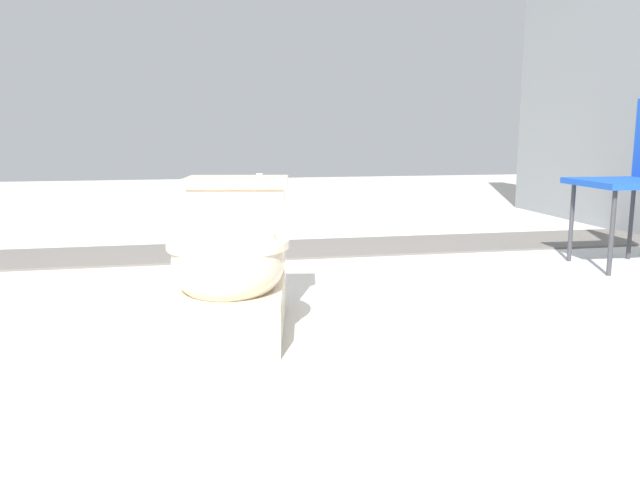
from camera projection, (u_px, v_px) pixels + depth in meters
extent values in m
plane|color=beige|center=(283.00, 325.00, 2.18)|extent=(14.00, 14.00, 0.00)
cube|color=#605B56|center=(336.00, 248.00, 3.60)|extent=(0.56, 8.00, 0.01)
cube|color=beige|center=(234.00, 305.00, 2.12)|extent=(0.65, 0.44, 0.17)
ellipsoid|color=beige|center=(229.00, 261.00, 1.99)|extent=(0.50, 0.43, 0.28)
cylinder|color=beige|center=(228.00, 243.00, 1.98)|extent=(0.45, 0.45, 0.03)
cube|color=beige|center=(238.00, 228.00, 2.28)|extent=(0.24, 0.37, 0.30)
cube|color=beige|center=(237.00, 182.00, 2.26)|extent=(0.26, 0.39, 0.04)
cylinder|color=silver|center=(259.00, 175.00, 2.25)|extent=(0.02, 0.02, 0.01)
cube|color=#1947B2|center=(626.00, 183.00, 3.05)|extent=(0.46, 0.46, 0.03)
cylinder|color=#38383D|center=(612.00, 233.00, 2.89)|extent=(0.02, 0.02, 0.40)
cylinder|color=#38383D|center=(571.00, 223.00, 3.22)|extent=(0.02, 0.02, 0.40)
cylinder|color=#38383D|center=(631.00, 221.00, 3.28)|extent=(0.02, 0.02, 0.40)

